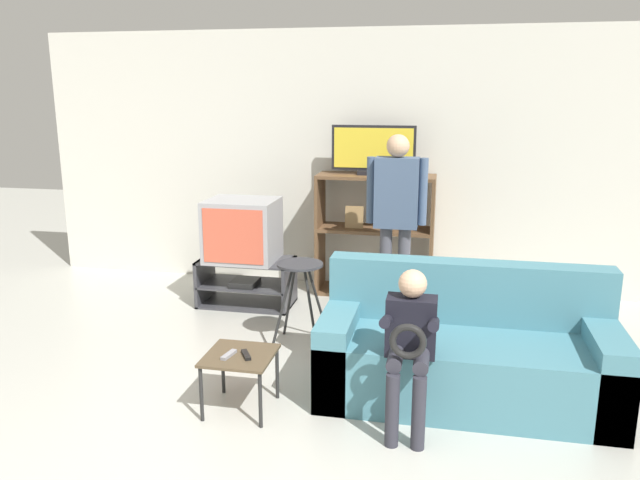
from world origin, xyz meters
TOP-DOWN VIEW (x-y plane):
  - wall_back at (0.00, 3.94)m, footprint 6.40×0.06m
  - tv_stand at (-0.77, 3.07)m, footprint 0.88×0.48m
  - television_main at (-0.79, 3.06)m, footprint 0.64×0.54m
  - media_shelf at (0.39, 3.66)m, footprint 1.15×0.41m
  - television_flat at (0.35, 3.69)m, footprint 0.81×0.20m
  - folding_stool at (-0.03, 2.22)m, footprint 0.41×0.43m
  - snack_table at (-0.17, 1.14)m, footprint 0.43×0.43m
  - remote_control_black at (-0.12, 1.11)m, footprint 0.10×0.14m
  - remote_control_white at (-0.22, 1.09)m, footprint 0.06×0.15m
  - couch at (1.24, 1.60)m, footprint 1.90×0.81m
  - person_standing_adult at (0.64, 3.08)m, footprint 0.53×0.20m
  - person_seated_child at (0.90, 1.12)m, footprint 0.33×0.43m

SIDE VIEW (x-z plane):
  - tv_stand at x=-0.77m, z-range 0.00..0.44m
  - couch at x=1.24m, z-range -0.13..0.74m
  - snack_table at x=-0.17m, z-range 0.14..0.52m
  - remote_control_black at x=-0.12m, z-range 0.38..0.40m
  - remote_control_white at x=-0.22m, z-range 0.38..0.40m
  - folding_stool at x=-0.03m, z-range 0.22..0.91m
  - person_seated_child at x=0.90m, z-range 0.10..1.08m
  - media_shelf at x=0.39m, z-range 0.01..1.22m
  - television_main at x=-0.79m, z-range 0.45..1.02m
  - person_standing_adult at x=0.64m, z-range 0.18..1.81m
  - wall_back at x=0.00m, z-range 0.00..2.60m
  - television_flat at x=0.35m, z-range 1.19..1.67m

